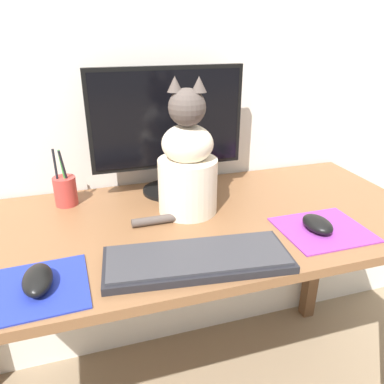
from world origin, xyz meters
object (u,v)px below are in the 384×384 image
(cat, at_px, (187,165))
(computer_mouse_left, at_px, (38,280))
(computer_mouse_right, at_px, (317,224))
(pen_cup, at_px, (65,190))
(monitor, at_px, (168,127))
(keyboard, at_px, (197,259))

(cat, bearing_deg, computer_mouse_left, -127.54)
(computer_mouse_left, relative_size, computer_mouse_right, 1.07)
(computer_mouse_left, height_order, cat, cat)
(computer_mouse_right, relative_size, cat, 0.26)
(computer_mouse_right, xyz_separation_m, pen_cup, (-0.63, 0.36, 0.03))
(monitor, height_order, computer_mouse_left, monitor)
(keyboard, height_order, computer_mouse_right, computer_mouse_right)
(pen_cup, bearing_deg, computer_mouse_right, -30.03)
(keyboard, height_order, computer_mouse_left, computer_mouse_left)
(computer_mouse_right, bearing_deg, pen_cup, 149.97)
(computer_mouse_left, bearing_deg, monitor, 47.27)
(keyboard, bearing_deg, monitor, 91.67)
(keyboard, bearing_deg, pen_cup, 131.23)
(keyboard, xyz_separation_m, computer_mouse_left, (-0.34, 0.01, 0.01))
(monitor, xyz_separation_m, cat, (0.02, -0.15, -0.07))
(monitor, bearing_deg, keyboard, -94.96)
(computer_mouse_right, bearing_deg, cat, 143.87)
(keyboard, bearing_deg, cat, 85.07)
(computer_mouse_right, bearing_deg, monitor, 130.19)
(keyboard, xyz_separation_m, pen_cup, (-0.28, 0.41, 0.04))
(monitor, distance_m, computer_mouse_left, 0.58)
(computer_mouse_left, relative_size, pen_cup, 0.61)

